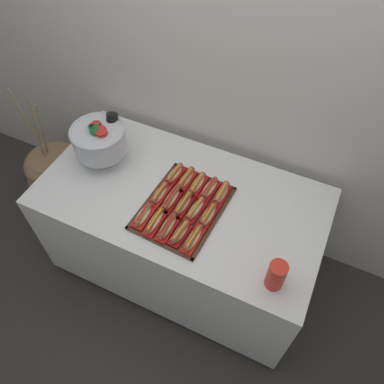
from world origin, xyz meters
TOP-DOWN VIEW (x-y plane):
  - ground_plane at (0.00, 0.00)m, footprint 10.00×10.00m
  - back_wall at (0.00, 0.54)m, footprint 6.00×0.10m
  - buffet_table at (0.00, 0.00)m, footprint 1.62×0.86m
  - floor_vase at (-1.09, 0.10)m, footprint 0.48×0.48m
  - serving_tray at (0.05, -0.08)m, footprint 0.43×0.55m
  - hot_dog_0 at (-0.11, -0.23)m, footprint 0.07×0.15m
  - hot_dog_1 at (-0.03, -0.24)m, footprint 0.06×0.18m
  - hot_dog_2 at (0.04, -0.24)m, footprint 0.07×0.18m
  - hot_dog_3 at (0.12, -0.24)m, footprint 0.08×0.16m
  - hot_dog_4 at (0.19, -0.25)m, footprint 0.07×0.17m
  - hot_dog_5 at (-0.10, -0.07)m, footprint 0.07×0.17m
  - hot_dog_6 at (-0.02, -0.07)m, footprint 0.07×0.18m
  - hot_dog_7 at (0.05, -0.08)m, footprint 0.07×0.18m
  - hot_dog_8 at (0.13, -0.08)m, footprint 0.08×0.17m
  - hot_dog_9 at (0.20, -0.08)m, footprint 0.07×0.17m
  - hot_dog_10 at (-0.09, 0.10)m, footprint 0.08×0.17m
  - hot_dog_11 at (-0.01, 0.09)m, footprint 0.07×0.18m
  - hot_dog_12 at (0.06, 0.09)m, footprint 0.07×0.17m
  - hot_dog_13 at (0.14, 0.08)m, footprint 0.08×0.17m
  - hot_dog_14 at (0.21, 0.08)m, footprint 0.06×0.17m
  - punch_bowl at (-0.54, 0.05)m, footprint 0.31×0.32m
  - cup_stack at (0.63, -0.29)m, footprint 0.09×0.09m

SIDE VIEW (x-z plane):
  - ground_plane at x=0.00m, z-range 0.00..0.00m
  - floor_vase at x=-1.09m, z-range -0.30..0.80m
  - buffet_table at x=0.00m, z-range 0.02..0.80m
  - serving_tray at x=0.05m, z-range 0.78..0.80m
  - hot_dog_9 at x=0.20m, z-range 0.79..0.85m
  - hot_dog_12 at x=0.06m, z-range 0.79..0.85m
  - hot_dog_5 at x=-0.10m, z-range 0.79..0.85m
  - hot_dog_4 at x=0.19m, z-range 0.79..0.85m
  - hot_dog_10 at x=-0.09m, z-range 0.79..0.85m
  - hot_dog_0 at x=-0.11m, z-range 0.79..0.85m
  - hot_dog_1 at x=-0.03m, z-range 0.79..0.85m
  - hot_dog_11 at x=-0.01m, z-range 0.79..0.85m
  - hot_dog_13 at x=0.14m, z-range 0.79..0.85m
  - hot_dog_7 at x=0.05m, z-range 0.79..0.85m
  - hot_dog_3 at x=0.12m, z-range 0.79..0.85m
  - hot_dog_2 at x=0.04m, z-range 0.79..0.85m
  - hot_dog_8 at x=0.13m, z-range 0.79..0.85m
  - hot_dog_14 at x=0.21m, z-range 0.79..0.85m
  - hot_dog_6 at x=-0.02m, z-range 0.79..0.85m
  - cup_stack at x=0.63m, z-range 0.78..0.95m
  - punch_bowl at x=-0.54m, z-range 0.81..1.10m
  - back_wall at x=0.00m, z-range 0.00..2.60m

